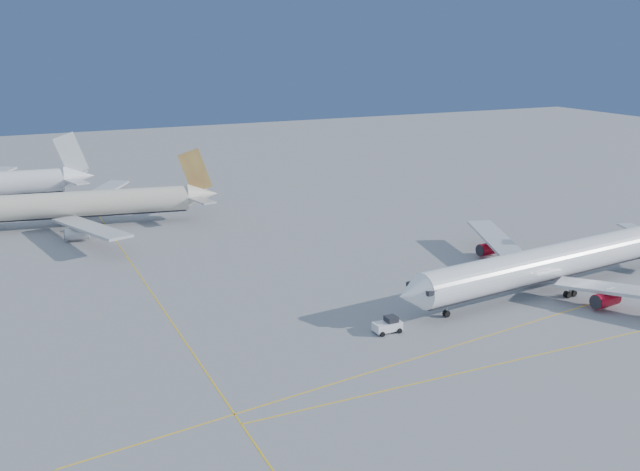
% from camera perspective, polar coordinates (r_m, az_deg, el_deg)
% --- Properties ---
extents(ground, '(500.00, 500.00, 0.00)m').
position_cam_1_polar(ground, '(109.84, 11.46, -6.69)').
color(ground, slate).
rests_on(ground, ground).
extents(taxiway_lines, '(118.86, 140.00, 0.02)m').
position_cam_1_polar(taxiway_lines, '(107.40, 3.04, -6.91)').
color(taxiway_lines, '#F1B50D').
rests_on(taxiway_lines, ground).
extents(airliner_virgin, '(65.14, 58.17, 16.07)m').
position_cam_1_polar(airliner_virgin, '(125.28, 18.31, -2.01)').
color(airliner_virgin, white).
rests_on(airliner_virgin, ground).
extents(airliner_etihad, '(63.29, 57.84, 16.56)m').
position_cam_1_polar(airliner_etihad, '(167.36, -18.92, 2.36)').
color(airliner_etihad, beige).
rests_on(airliner_etihad, ground).
extents(pushback_tug, '(4.13, 2.57, 2.31)m').
position_cam_1_polar(pushback_tug, '(103.86, 5.47, -7.14)').
color(pushback_tug, white).
rests_on(pushback_tug, ground).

